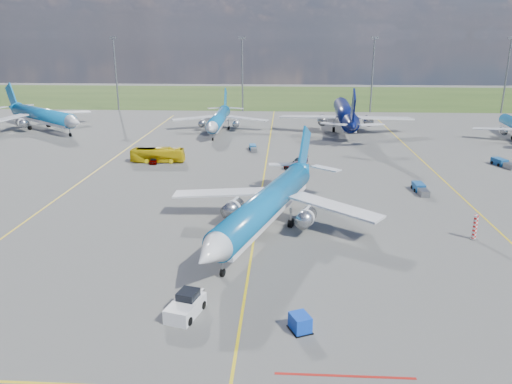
# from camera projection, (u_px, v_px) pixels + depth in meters

# --- Properties ---
(ground) EXTENTS (400.00, 400.00, 0.00)m
(ground) POSITION_uv_depth(u_px,v_px,m) (250.00, 263.00, 52.93)
(ground) COLOR #51514E
(ground) RESTS_ON ground
(grass_strip) EXTENTS (400.00, 80.00, 0.01)m
(grass_strip) POSITION_uv_depth(u_px,v_px,m) (277.00, 97.00, 195.73)
(grass_strip) COLOR #2D4719
(grass_strip) RESTS_ON ground
(taxiway_lines) EXTENTS (60.25, 160.00, 0.02)m
(taxiway_lines) POSITION_uv_depth(u_px,v_px,m) (263.00, 187.00, 79.29)
(taxiway_lines) COLOR gold
(taxiway_lines) RESTS_ON ground
(floodlight_masts) EXTENTS (202.20, 0.50, 22.70)m
(floodlight_masts) POSITION_uv_depth(u_px,v_px,m) (307.00, 71.00, 153.32)
(floodlight_masts) COLOR slate
(floodlight_masts) RESTS_ON ground
(warning_post) EXTENTS (0.50, 0.50, 3.00)m
(warning_post) POSITION_uv_depth(u_px,v_px,m) (475.00, 227.00, 58.66)
(warning_post) COLOR red
(warning_post) RESTS_ON ground
(bg_jet_nw) EXTENTS (50.21, 48.75, 10.46)m
(bg_jet_nw) POSITION_uv_depth(u_px,v_px,m) (44.00, 130.00, 127.31)
(bg_jet_nw) COLOR #0B60A0
(bg_jet_nw) RESTS_ON ground
(bg_jet_nnw) EXTENTS (26.31, 34.49, 9.02)m
(bg_jet_nnw) POSITION_uv_depth(u_px,v_px,m) (219.00, 131.00, 125.07)
(bg_jet_nnw) COLOR #0B60A0
(bg_jet_nnw) RESTS_ON ground
(bg_jet_n) EXTENTS (36.80, 47.34, 12.06)m
(bg_jet_n) POSITION_uv_depth(u_px,v_px,m) (344.00, 130.00, 126.86)
(bg_jet_n) COLOR #081045
(bg_jet_n) RESTS_ON ground
(main_airliner) EXTENTS (39.71, 45.68, 10.10)m
(main_airliner) POSITION_uv_depth(u_px,v_px,m) (266.00, 231.00, 61.39)
(main_airliner) COLOR #0B60A0
(main_airliner) RESTS_ON ground
(pushback_tug) EXTENTS (3.18, 5.93, 1.97)m
(pushback_tug) POSITION_uv_depth(u_px,v_px,m) (186.00, 306.00, 43.01)
(pushback_tug) COLOR silver
(pushback_tug) RESTS_ON ground
(uld_container) EXTENTS (2.00, 2.18, 1.40)m
(uld_container) POSITION_uv_depth(u_px,v_px,m) (300.00, 323.00, 40.63)
(uld_container) COLOR #0D3EC3
(uld_container) RESTS_ON ground
(apron_bus) EXTENTS (10.23, 2.71, 2.83)m
(apron_bus) POSITION_uv_depth(u_px,v_px,m) (158.00, 155.00, 94.32)
(apron_bus) COLOR #DBBE0C
(apron_bus) RESTS_ON ground
(service_car_a) EXTENTS (1.61, 3.52, 1.17)m
(service_car_a) POSITION_uv_depth(u_px,v_px,m) (154.00, 160.00, 93.77)
(service_car_a) COLOR #999999
(service_car_a) RESTS_ON ground
(service_car_b) EXTENTS (4.85, 3.42, 1.23)m
(service_car_b) POSITION_uv_depth(u_px,v_px,m) (296.00, 167.00, 89.10)
(service_car_b) COLOR #999999
(service_car_b) RESTS_ON ground
(service_car_c) EXTENTS (3.79, 4.81, 1.30)m
(service_car_c) POSITION_uv_depth(u_px,v_px,m) (300.00, 161.00, 93.12)
(service_car_c) COLOR #999999
(service_car_c) RESTS_ON ground
(baggage_tug_w) EXTENTS (1.60, 5.32, 1.18)m
(baggage_tug_w) POSITION_uv_depth(u_px,v_px,m) (420.00, 189.00, 76.49)
(baggage_tug_w) COLOR #174C8B
(baggage_tug_w) RESTS_ON ground
(baggage_tug_c) EXTENTS (1.89, 4.79, 1.05)m
(baggage_tug_c) POSITION_uv_depth(u_px,v_px,m) (253.00, 148.00, 104.33)
(baggage_tug_c) COLOR #1A5E9E
(baggage_tug_c) RESTS_ON ground
(baggage_tug_e) EXTENTS (2.98, 5.76, 1.25)m
(baggage_tug_e) POSITION_uv_depth(u_px,v_px,m) (503.00, 163.00, 91.51)
(baggage_tug_e) COLOR #164E89
(baggage_tug_e) RESTS_ON ground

